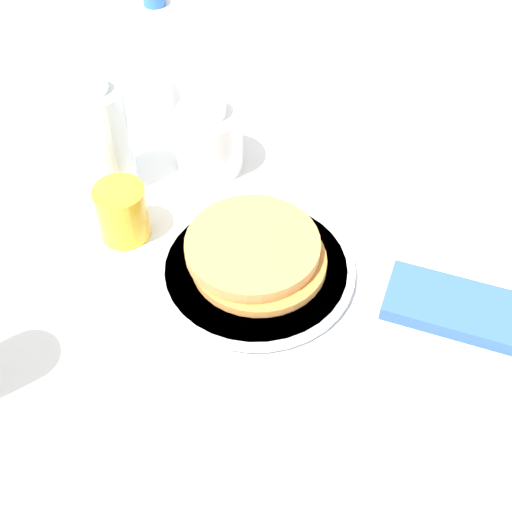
# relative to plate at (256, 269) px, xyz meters

# --- Properties ---
(ground_plane) EXTENTS (4.00, 4.00, 0.00)m
(ground_plane) POSITION_rel_plate_xyz_m (0.02, -0.02, -0.01)
(ground_plane) COLOR white
(plate) EXTENTS (0.26, 0.26, 0.01)m
(plate) POSITION_rel_plate_xyz_m (0.00, 0.00, 0.00)
(plate) COLOR silver
(plate) RESTS_ON ground_plane
(pancake_stack) EXTENTS (0.19, 0.18, 0.04)m
(pancake_stack) POSITION_rel_plate_xyz_m (0.00, 0.00, 0.03)
(pancake_stack) COLOR #B3854A
(pancake_stack) RESTS_ON plate
(juice_glass) EXTENTS (0.07, 0.07, 0.08)m
(juice_glass) POSITION_rel_plate_xyz_m (-0.19, -0.02, 0.03)
(juice_glass) COLOR yellow
(juice_glass) RESTS_ON ground_plane
(cream_jug) EXTENTS (0.10, 0.10, 0.12)m
(cream_jug) POSITION_rel_plate_xyz_m (-0.16, 0.16, 0.05)
(cream_jug) COLOR white
(cream_jug) RESTS_ON ground_plane
(water_bottle_mid) EXTENTS (0.06, 0.06, 0.24)m
(water_bottle_mid) POSITION_rel_plate_xyz_m (-0.26, 0.20, 0.11)
(water_bottle_mid) COLOR white
(water_bottle_mid) RESTS_ON ground_plane
(water_bottle_far) EXTENTS (0.07, 0.07, 0.18)m
(water_bottle_far) POSITION_rel_plate_xyz_m (-0.27, 0.06, 0.08)
(water_bottle_far) COLOR silver
(water_bottle_far) RESTS_ON ground_plane
(napkin) EXTENTS (0.18, 0.11, 0.02)m
(napkin) POSITION_rel_plate_xyz_m (0.25, 0.05, 0.00)
(napkin) COLOR #33598C
(napkin) RESTS_ON ground_plane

